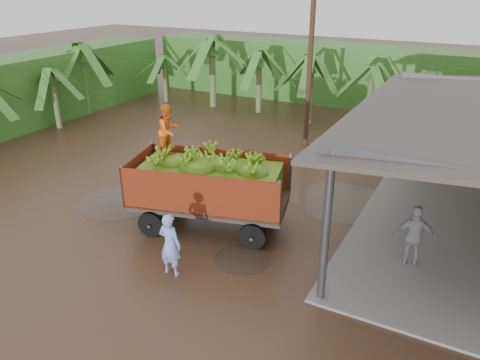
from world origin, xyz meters
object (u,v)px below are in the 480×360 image
object	(u,v)px
banana_trailer	(209,184)
utility_pole	(310,64)
man_blue	(170,245)
man_grey	(414,237)

from	to	relation	value
banana_trailer	utility_pole	size ratio (longest dim) A/B	0.90
banana_trailer	man_blue	world-z (taller)	banana_trailer
man_blue	man_grey	distance (m)	6.65
man_blue	banana_trailer	bearing A→B (deg)	-79.53
man_grey	utility_pole	distance (m)	10.78
man_blue	man_grey	size ratio (longest dim) A/B	0.98
banana_trailer	man_blue	size ratio (longest dim) A/B	3.79
man_blue	utility_pole	xyz separation A→B (m)	(-0.60, 11.72, 2.95)
banana_trailer	man_blue	distance (m)	2.88
banana_trailer	man_grey	size ratio (longest dim) A/B	3.70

